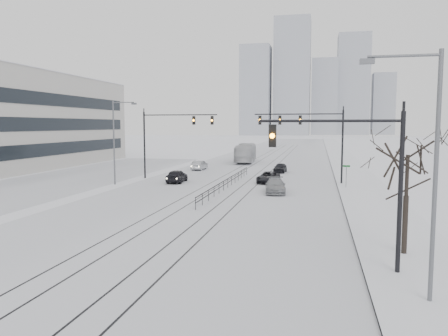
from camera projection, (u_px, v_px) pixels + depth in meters
ground at (56, 307)px, 15.46m from camera, size 500.00×500.00×0.00m
road at (264, 163)px, 73.81m from camera, size 22.00×260.00×0.02m
sidewalk_east at (346, 164)px, 70.96m from camera, size 5.00×260.00×0.16m
curb at (331, 164)px, 71.48m from camera, size 0.10×260.00×0.12m
parking_strip at (77, 177)px, 53.71m from camera, size 14.00×60.00×0.03m
tram_rails at (244, 176)px, 54.36m from camera, size 5.30×180.00×0.01m
skyline at (313, 87)px, 277.50m from camera, size 96.00×48.00×72.00m
traffic_mast_near at (361, 169)px, 18.57m from camera, size 6.10×0.37×7.00m
traffic_mast_ne at (311, 131)px, 47.21m from camera, size 9.60×0.37×8.00m
traffic_mast_nw at (168, 132)px, 51.71m from camera, size 9.10×0.37×8.00m
street_light_east at (427, 160)px, 15.19m from camera, size 2.73×0.25×9.00m
street_light_west at (116, 136)px, 46.69m from camera, size 2.73×0.25×9.00m
bare_tree at (407, 165)px, 20.99m from camera, size 4.40×4.40×6.10m
median_fence at (228, 183)px, 44.58m from camera, size 0.06×24.00×1.00m
street_sign at (346, 173)px, 43.94m from camera, size 0.70×0.06×2.40m
sedan_sb_inner at (177, 176)px, 48.77m from camera, size 1.93×4.33×1.45m
sedan_sb_outer at (199, 165)px, 62.41m from camera, size 1.52×4.07×1.33m
sedan_nb_front at (268, 177)px, 48.46m from camera, size 2.46×4.58×1.22m
sedan_nb_right at (275, 186)px, 41.28m from camera, size 2.40×4.80×1.34m
sedan_nb_far at (280, 168)px, 58.95m from camera, size 1.75×3.82×1.27m
box_truck at (246, 153)px, 74.75m from camera, size 3.40×11.59×3.19m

